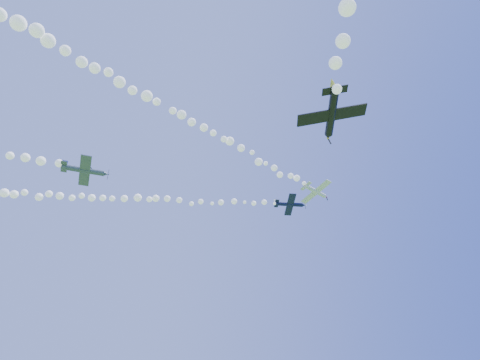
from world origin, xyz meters
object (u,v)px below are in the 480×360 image
object	(u,v)px
plane_white	(316,191)
plane_navy	(290,204)
plane_grey	(85,170)
plane_black	(332,114)

from	to	relation	value
plane_white	plane_navy	xyz separation A→B (m)	(-6.33, 0.32, -4.48)
plane_grey	plane_white	bearing A→B (deg)	11.03
plane_navy	plane_grey	xyz separation A→B (m)	(-39.02, -12.45, -9.50)
plane_navy	plane_white	bearing A→B (deg)	9.81
plane_navy	plane_grey	world-z (taller)	plane_navy
plane_white	plane_black	xyz separation A→B (m)	(-17.96, -37.40, -19.47)
plane_grey	plane_black	xyz separation A→B (m)	(27.39, -25.27, -5.48)
plane_white	plane_black	distance (m)	45.83
plane_black	plane_grey	bearing A→B (deg)	66.79
plane_black	plane_navy	bearing A→B (deg)	2.34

